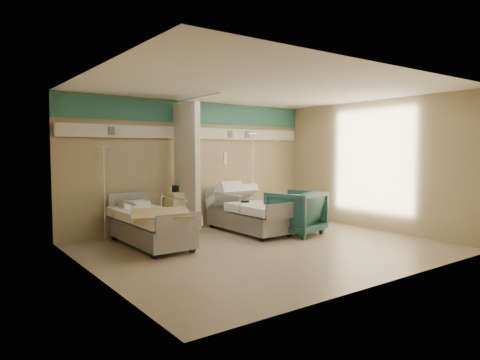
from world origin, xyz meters
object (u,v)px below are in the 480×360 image
iv_stand_right (252,206)px  iv_stand_left (105,221)px  bed_left (151,229)px  bedside_cabinet (179,212)px  visitor_armchair (296,212)px  bed_right (248,217)px

iv_stand_right → iv_stand_left: bearing=175.9°
bed_left → bedside_cabinet: (1.05, 0.90, 0.11)m
bedside_cabinet → bed_left: bearing=-139.4°
bed_left → visitor_armchair: 2.95m
bed_right → bedside_cabinet: (-1.15, 0.90, 0.11)m
bed_right → bedside_cabinet: size_ratio=2.54×
bed_right → iv_stand_left: 2.88m
bedside_cabinet → iv_stand_right: (1.82, -0.17, 0.01)m
iv_stand_left → bed_left: bearing=-62.7°
visitor_armchair → iv_stand_left: 3.77m
bed_left → bed_right: bearing=0.0°
bedside_cabinet → iv_stand_left: 1.56m
bed_right → iv_stand_right: 1.00m
bed_left → iv_stand_right: 2.96m
bed_left → iv_stand_right: bearing=14.3°
iv_stand_right → iv_stand_left: 3.38m
bed_left → iv_stand_right: iv_stand_right is taller
bed_right → visitor_armchair: visitor_armchair is taller
bed_right → visitor_armchair: bearing=-49.1°
bedside_cabinet → iv_stand_left: size_ratio=0.47×
bed_right → bedside_cabinet: bearing=142.0°
bedside_cabinet → iv_stand_right: 1.83m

